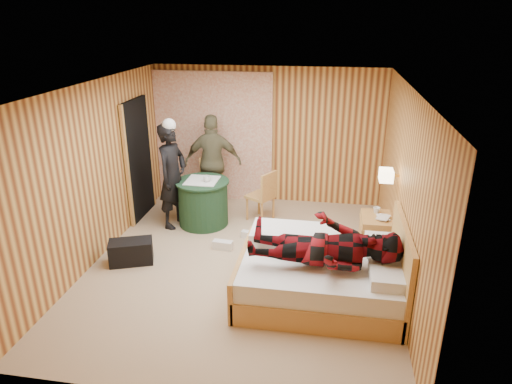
% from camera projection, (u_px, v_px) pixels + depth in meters
% --- Properties ---
extents(floor, '(4.20, 5.00, 0.01)m').
position_uv_depth(floor, '(242.00, 264.00, 6.54)').
color(floor, tan).
rests_on(floor, ground).
extents(ceiling, '(4.20, 5.00, 0.01)m').
position_uv_depth(ceiling, '(240.00, 87.00, 5.62)').
color(ceiling, white).
rests_on(ceiling, wall_back).
extents(wall_back, '(4.20, 0.02, 2.50)m').
position_uv_depth(wall_back, '(267.00, 136.00, 8.38)').
color(wall_back, '#DFAE55').
rests_on(wall_back, floor).
extents(wall_left, '(0.02, 5.00, 2.50)m').
position_uv_depth(wall_left, '(94.00, 174.00, 6.40)').
color(wall_left, '#DFAE55').
rests_on(wall_left, floor).
extents(wall_right, '(0.02, 5.00, 2.50)m').
position_uv_depth(wall_right, '(404.00, 191.00, 5.76)').
color(wall_right, '#DFAE55').
rests_on(wall_right, floor).
extents(curtain, '(2.20, 0.08, 2.40)m').
position_uv_depth(curtain, '(214.00, 137.00, 8.48)').
color(curtain, silver).
rests_on(curtain, floor).
extents(doorway, '(0.06, 0.90, 2.05)m').
position_uv_depth(doorway, '(139.00, 160.00, 7.76)').
color(doorway, black).
rests_on(doorway, floor).
extents(wall_lamp, '(0.26, 0.24, 0.16)m').
position_uv_depth(wall_lamp, '(386.00, 175.00, 6.18)').
color(wall_lamp, gold).
rests_on(wall_lamp, wall_right).
extents(bed, '(1.98, 1.54, 1.06)m').
position_uv_depth(bed, '(321.00, 274.00, 5.70)').
color(bed, tan).
rests_on(bed, floor).
extents(nightstand, '(0.46, 0.62, 0.60)m').
position_uv_depth(nightstand, '(375.00, 234.00, 6.72)').
color(nightstand, tan).
rests_on(nightstand, floor).
extents(round_table, '(0.89, 0.89, 0.79)m').
position_uv_depth(round_table, '(203.00, 202.00, 7.65)').
color(round_table, '#1B3B24').
rests_on(round_table, floor).
extents(chair_far, '(0.53, 0.53, 0.93)m').
position_uv_depth(chair_far, '(212.00, 180.00, 8.24)').
color(chair_far, tan).
rests_on(chair_far, floor).
extents(chair_near, '(0.55, 0.55, 0.89)m').
position_uv_depth(chair_near, '(264.00, 193.00, 7.73)').
color(chair_near, tan).
rests_on(chair_near, floor).
extents(duffel_bag, '(0.68, 0.51, 0.34)m').
position_uv_depth(duffel_bag, '(131.00, 252.00, 6.51)').
color(duffel_bag, black).
rests_on(duffel_bag, floor).
extents(sneaker_left, '(0.31, 0.15, 0.13)m').
position_uv_depth(sneaker_left, '(223.00, 245.00, 6.92)').
color(sneaker_left, silver).
rests_on(sneaker_left, floor).
extents(sneaker_right, '(0.26, 0.14, 0.11)m').
position_uv_depth(sneaker_right, '(249.00, 235.00, 7.27)').
color(sneaker_right, silver).
rests_on(sneaker_right, floor).
extents(woman_standing, '(0.56, 0.72, 1.74)m').
position_uv_depth(woman_standing, '(172.00, 176.00, 7.44)').
color(woman_standing, black).
rests_on(woman_standing, floor).
extents(man_at_table, '(1.06, 0.56, 1.72)m').
position_uv_depth(man_at_table, '(213.00, 162.00, 8.16)').
color(man_at_table, brown).
rests_on(man_at_table, floor).
extents(man_on_bed, '(0.86, 0.67, 1.77)m').
position_uv_depth(man_on_bed, '(325.00, 236.00, 5.25)').
color(man_on_bed, maroon).
rests_on(man_on_bed, bed).
extents(book_lower, '(0.19, 0.24, 0.02)m').
position_uv_depth(book_lower, '(377.00, 217.00, 6.56)').
color(book_lower, silver).
rests_on(book_lower, nightstand).
extents(book_upper, '(0.23, 0.27, 0.02)m').
position_uv_depth(book_upper, '(377.00, 216.00, 6.56)').
color(book_upper, silver).
rests_on(book_upper, nightstand).
extents(cup_nightstand, '(0.10, 0.10, 0.09)m').
position_uv_depth(cup_nightstand, '(377.00, 210.00, 6.72)').
color(cup_nightstand, silver).
rests_on(cup_nightstand, nightstand).
extents(cup_table, '(0.15, 0.15, 0.10)m').
position_uv_depth(cup_table, '(207.00, 179.00, 7.42)').
color(cup_table, silver).
rests_on(cup_table, round_table).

